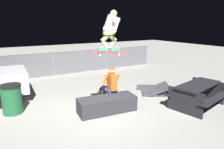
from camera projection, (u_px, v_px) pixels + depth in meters
ground_plane at (99, 111)px, 6.13m from camera, size 40.00×40.00×0.00m
ledge_box_main at (107, 104)px, 6.04m from camera, size 1.78×0.82×0.46m
person_sitting_on_ledge at (111, 84)px, 6.36m from camera, size 0.60×0.77×1.29m
skateboard at (109, 53)px, 5.90m from camera, size 1.03×0.49×0.13m
skater_airborne at (111, 28)px, 5.74m from camera, size 0.64×0.87×1.12m
kicker_ramp at (155, 91)px, 7.70m from camera, size 1.35×1.32×0.45m
picnic_table_back at (198, 91)px, 6.36m from camera, size 1.94×1.66×0.75m
trash_bin at (12, 99)px, 5.89m from camera, size 0.58×0.58×0.87m
fence_back at (54, 63)px, 10.16m from camera, size 12.05×0.05×1.20m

